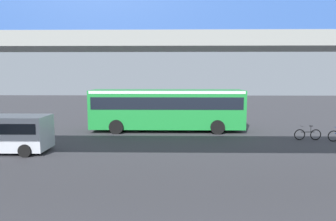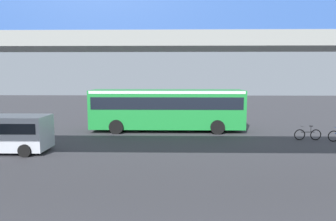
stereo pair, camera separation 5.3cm
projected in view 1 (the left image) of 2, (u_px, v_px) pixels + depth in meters
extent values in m
plane|color=#38383D|center=(180.00, 131.00, 23.19)|extent=(80.00, 80.00, 0.00)
cube|color=#1E8C38|center=(167.00, 109.00, 22.87)|extent=(11.50, 2.55, 2.86)
cube|color=black|center=(167.00, 102.00, 22.80)|extent=(11.04, 2.59, 0.90)
cube|color=white|center=(167.00, 91.00, 22.71)|extent=(11.27, 2.58, 0.20)
cube|color=black|center=(92.00, 104.00, 22.92)|extent=(0.04, 2.24, 1.20)
cylinder|color=black|center=(116.00, 127.00, 21.80)|extent=(1.04, 0.30, 1.04)
cylinder|color=black|center=(122.00, 121.00, 24.34)|extent=(1.04, 0.30, 1.04)
cylinder|color=black|center=(218.00, 127.00, 21.68)|extent=(1.04, 0.30, 1.04)
cylinder|color=black|center=(213.00, 122.00, 24.21)|extent=(1.04, 0.30, 1.04)
cube|color=#B7BCC6|center=(4.00, 132.00, 16.55)|extent=(4.80, 1.95, 1.86)
cube|color=black|center=(4.00, 126.00, 16.51)|extent=(4.42, 1.98, 0.56)
cylinder|color=black|center=(25.00, 151.00, 15.65)|extent=(0.68, 0.22, 0.68)
cylinder|color=black|center=(41.00, 142.00, 17.58)|extent=(0.68, 0.22, 0.68)
torus|color=black|center=(333.00, 136.00, 19.32)|extent=(0.72, 0.06, 0.72)
cylinder|color=blue|center=(336.00, 128.00, 19.25)|extent=(0.02, 0.44, 0.02)
torus|color=black|center=(300.00, 135.00, 19.77)|extent=(0.72, 0.06, 0.72)
torus|color=black|center=(316.00, 135.00, 19.75)|extent=(0.72, 0.06, 0.72)
cube|color=black|center=(308.00, 132.00, 19.74)|extent=(0.89, 0.04, 0.04)
cylinder|color=black|center=(311.00, 129.00, 19.71)|extent=(0.03, 0.03, 0.40)
cube|color=black|center=(311.00, 126.00, 19.69)|extent=(0.20, 0.08, 0.04)
cylinder|color=black|center=(302.00, 126.00, 19.70)|extent=(0.02, 0.44, 0.02)
cylinder|color=slate|center=(96.00, 108.00, 26.27)|extent=(0.08, 0.08, 2.80)
cube|color=red|center=(96.00, 95.00, 26.14)|extent=(0.04, 0.60, 0.60)
cube|color=silver|center=(226.00, 125.00, 25.91)|extent=(2.00, 0.20, 0.01)
cube|color=silver|center=(179.00, 125.00, 25.98)|extent=(2.00, 0.20, 0.01)
cube|color=silver|center=(133.00, 124.00, 26.05)|extent=(2.00, 0.20, 0.01)
cube|color=gray|center=(189.00, 42.00, 10.73)|extent=(26.04, 2.60, 0.50)
cube|color=#3359A5|center=(187.00, 25.00, 11.88)|extent=(26.04, 0.08, 1.10)
cube|color=#3359A5|center=(191.00, 12.00, 9.39)|extent=(26.04, 0.08, 1.10)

